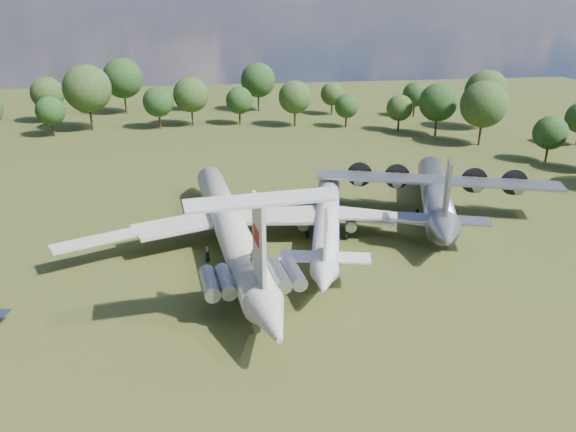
{
  "coord_description": "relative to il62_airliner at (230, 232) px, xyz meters",
  "views": [
    {
      "loc": [
        1.03,
        -69.24,
        32.69
      ],
      "look_at": [
        11.35,
        -0.64,
        5.0
      ],
      "focal_mm": 35.0,
      "sensor_mm": 36.0,
      "label": 1
    }
  ],
  "objects": [
    {
      "name": "ground",
      "position": [
        -3.59,
        -0.18,
        -2.88
      ],
      "size": [
        300.0,
        300.0,
        0.0
      ],
      "primitive_type": "plane",
      "color": "#213C14",
      "rests_on": "ground"
    },
    {
      "name": "an12_transport",
      "position": [
        32.58,
        8.81,
        -0.13
      ],
      "size": [
        48.87,
        51.65,
        5.52
      ],
      "primitive_type": null,
      "rotation": [
        0.0,
        0.0,
        -0.32
      ],
      "color": "gray",
      "rests_on": "ground"
    },
    {
      "name": "il62_airliner",
      "position": [
        0.0,
        0.0,
        0.0
      ],
      "size": [
        51.14,
        63.21,
        5.77
      ],
      "primitive_type": null,
      "rotation": [
        0.0,
        0.0,
        0.1
      ],
      "color": "silver",
      "rests_on": "ground"
    },
    {
      "name": "tu104_jet",
      "position": [
        14.03,
        3.19,
        -0.54
      ],
      "size": [
        45.1,
        53.79,
        4.69
      ],
      "primitive_type": null,
      "rotation": [
        0.0,
        0.0,
        -0.23
      ],
      "color": "white",
      "rests_on": "ground"
    },
    {
      "name": "person_on_il62",
      "position": [
        1.69,
        -16.06,
        3.82
      ],
      "size": [
        0.69,
        0.46,
        1.87
      ],
      "primitive_type": "imported",
      "rotation": [
        0.0,
        0.0,
        3.15
      ],
      "color": "#97794C",
      "rests_on": "il62_airliner"
    }
  ]
}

